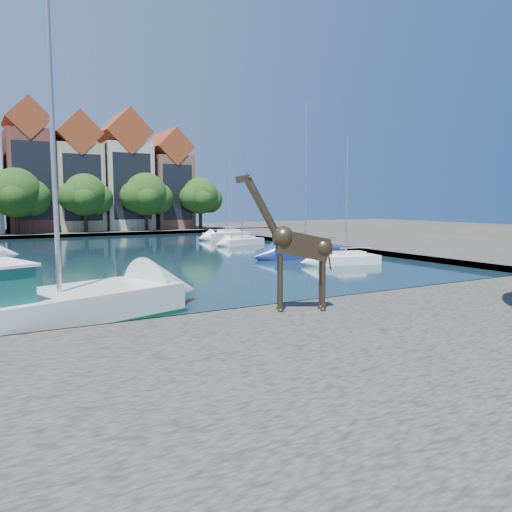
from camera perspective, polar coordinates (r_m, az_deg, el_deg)
The scene contains 19 objects.
ground at distance 19.93m, azimuth 3.50°, elevation -6.68°, with size 160.00×160.00×0.00m, color #38332B.
water_basin at distance 41.88m, azimuth -14.70°, elevation 0.00°, with size 38.00×50.00×0.08m, color black.
near_quay at distance 14.70m, azimuth 18.81°, elevation -10.72°, with size 50.00×14.00×0.50m, color #524E47.
far_quay at distance 73.16m, azimuth -21.18°, elevation 2.54°, with size 60.00×16.00×0.50m, color #524E47.
right_quay at distance 53.92m, azimuth 11.91°, elevation 1.65°, with size 14.00×52.00×0.50m, color #524E47.
townhouse_center at distance 72.66m, azimuth -24.59°, elevation 8.78°, with size 5.44×9.18×16.93m.
townhouse_east_inner at distance 73.42m, azimuth -19.85°, elevation 8.45°, with size 5.94×9.18×15.79m.
townhouse_east_mid at distance 74.83m, azimuth -14.90°, elevation 8.85°, with size 6.43×9.18×16.65m.
townhouse_east_end at distance 76.71m, azimuth -10.13°, elevation 8.15°, with size 5.44×9.18×14.43m.
far_tree_mid_west at distance 66.93m, azimuth -25.67°, elevation 6.36°, with size 7.80×6.00×8.00m.
far_tree_mid_east at distance 67.96m, azimuth -18.89°, elevation 6.50°, with size 7.02×5.40×7.52m.
far_tree_east at distance 69.91m, azimuth -12.40°, elevation 6.76°, with size 7.54×5.80×7.84m.
far_tree_far_east at distance 72.67m, azimuth -6.32°, elevation 6.71°, with size 6.76×5.20×7.36m.
giraffe_statue at distance 18.04m, azimuth 4.53°, elevation 1.32°, with size 3.26×1.75×4.91m.
motorsailer at distance 18.50m, azimuth -26.33°, elevation -5.13°, with size 11.83×6.65×12.18m.
sailboat_right_a at distance 35.53m, azimuth 10.20°, elevation -0.13°, with size 4.99×2.68×8.88m.
sailboat_right_b at distance 39.38m, azimuth 5.65°, elevation 0.74°, with size 6.66×2.44×11.96m.
sailboat_right_c at distance 50.65m, azimuth -1.62°, elevation 1.86°, with size 5.04×2.81×9.40m.
sailboat_right_d at distance 58.24m, azimuth -3.40°, elevation 2.55°, with size 5.71×2.88×9.63m.
Camera 1 is at (-10.61, -16.27, 4.46)m, focal length 35.00 mm.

